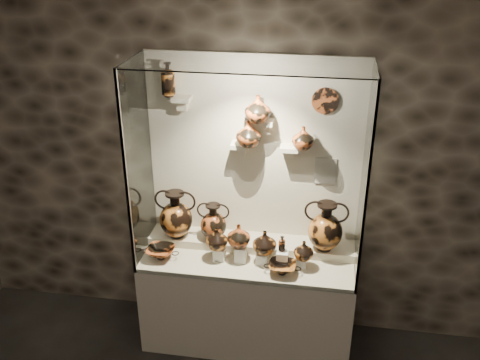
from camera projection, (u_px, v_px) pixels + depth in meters
name	position (u px, v px, depth m)	size (l,w,h in m)	color
wall_back	(254.00, 154.00, 4.23)	(5.00, 0.02, 3.20)	black
plinth	(247.00, 301.00, 4.47)	(1.70, 0.60, 0.80)	beige
front_tier	(248.00, 259.00, 4.29)	(1.68, 0.58, 0.03)	beige
rear_tier	(251.00, 244.00, 4.43)	(1.70, 0.25, 0.10)	beige
back_panel	(254.00, 154.00, 4.23)	(1.70, 0.03, 1.60)	beige
glass_front	(242.00, 188.00, 3.68)	(1.70, 0.01, 1.60)	white
glass_left	(139.00, 163.00, 4.07)	(0.01, 0.60, 1.60)	white
glass_right	(365.00, 178.00, 3.83)	(0.01, 0.60, 1.60)	white
glass_top	(249.00, 63.00, 3.60)	(1.70, 0.60, 0.01)	white
frame_post_left	(126.00, 179.00, 3.81)	(0.02, 0.02, 1.60)	gray
frame_post_right	(366.00, 197.00, 3.57)	(0.02, 0.02, 1.60)	gray
pedestal_a	(220.00, 254.00, 4.25)	(0.09, 0.09, 0.10)	silver
pedestal_b	(241.00, 254.00, 4.22)	(0.09, 0.09, 0.13)	silver
pedestal_c	(262.00, 258.00, 4.20)	(0.09, 0.09, 0.09)	silver
pedestal_d	(282.00, 258.00, 4.17)	(0.09, 0.09, 0.12)	silver
pedestal_e	(300.00, 262.00, 4.16)	(0.09, 0.09, 0.08)	silver
bracket_ul	(182.00, 99.00, 4.05)	(0.14, 0.12, 0.04)	beige
bracket_ca	(240.00, 145.00, 4.13)	(0.14, 0.12, 0.04)	beige
bracket_cb	(266.00, 122.00, 4.02)	(0.10, 0.12, 0.04)	beige
bracket_cc	(289.00, 148.00, 4.08)	(0.14, 0.12, 0.04)	beige
amphora_left	(176.00, 214.00, 4.36)	(0.33, 0.33, 0.41)	#AF6021
amphora_mid	(213.00, 222.00, 4.35)	(0.25, 0.25, 0.32)	#A8481D
amphora_right	(326.00, 226.00, 4.19)	(0.33, 0.33, 0.41)	#AF6021
jug_a	(217.00, 238.00, 4.19)	(0.17, 0.17, 0.18)	#AF6021
jug_b	(239.00, 235.00, 4.16)	(0.18, 0.18, 0.19)	#A8481D
jug_c	(265.00, 242.00, 4.15)	(0.19, 0.19, 0.19)	#AF6021
jug_e	(304.00, 250.00, 4.09)	(0.15, 0.15, 0.16)	#AF6021
lekythos_small	(282.00, 243.00, 4.13)	(0.06, 0.06, 0.14)	#A8481D
kylix_left	(161.00, 252.00, 4.26)	(0.29, 0.24, 0.11)	#A8481D
kylix_right	(282.00, 267.00, 4.07)	(0.27, 0.23, 0.11)	#AF6021
lekythos_tall	(168.00, 78.00, 3.99)	(0.11, 0.11, 0.28)	#AF6021
ovoid_vase_a	(249.00, 134.00, 4.03)	(0.19, 0.19, 0.20)	#A8481D
ovoid_vase_b	(258.00, 109.00, 3.93)	(0.19, 0.19, 0.20)	#A8481D
ovoid_vase_c	(303.00, 138.00, 3.99)	(0.17, 0.17, 0.17)	#A8481D
wall_plate	(325.00, 101.00, 3.92)	(0.20, 0.20, 0.02)	#BD5425
info_placard	(325.00, 171.00, 4.17)	(0.17, 0.01, 0.22)	beige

